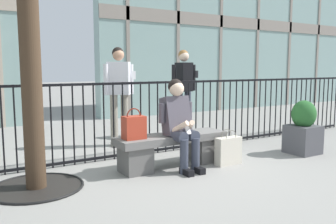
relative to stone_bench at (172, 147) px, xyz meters
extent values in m
plane|color=gray|center=(0.00, 0.00, -0.27)|extent=(60.00, 60.00, 0.00)
cube|color=slate|center=(0.00, 0.00, 0.13)|extent=(1.60, 0.44, 0.10)
cube|color=#605E5B|center=(-0.56, 0.00, -0.10)|extent=(0.36, 0.37, 0.35)
cube|color=#605E5B|center=(0.56, 0.00, -0.10)|extent=(0.36, 0.37, 0.35)
cylinder|color=#383D4C|center=(-0.05, -0.18, 0.20)|extent=(0.15, 0.40, 0.15)
cylinder|color=#383D4C|center=(-0.05, -0.38, -0.05)|extent=(0.11, 0.11, 0.45)
cube|color=black|center=(-0.05, -0.44, -0.23)|extent=(0.09, 0.22, 0.08)
cylinder|color=#383D4C|center=(0.13, -0.18, 0.20)|extent=(0.15, 0.40, 0.15)
cylinder|color=#383D4C|center=(0.13, -0.38, -0.05)|extent=(0.11, 0.11, 0.45)
cube|color=black|center=(0.13, -0.44, -0.23)|extent=(0.09, 0.22, 0.08)
cube|color=#4C4751|center=(0.04, -0.04, 0.44)|extent=(0.36, 0.30, 0.55)
cylinder|color=#4C4751|center=(-0.18, -0.04, 0.49)|extent=(0.08, 0.08, 0.26)
cylinder|color=beige|center=(-0.04, -0.26, 0.32)|extent=(0.16, 0.28, 0.20)
cylinder|color=#4C4751|center=(0.26, -0.04, 0.49)|extent=(0.08, 0.08, 0.26)
cylinder|color=beige|center=(0.12, -0.26, 0.32)|extent=(0.16, 0.28, 0.20)
cube|color=silver|center=(0.04, -0.32, 0.30)|extent=(0.07, 0.10, 0.13)
sphere|color=beige|center=(0.04, -0.06, 0.81)|extent=(0.20, 0.20, 0.20)
sphere|color=black|center=(0.04, -0.03, 0.84)|extent=(0.20, 0.20, 0.20)
cube|color=#B23823|center=(-0.58, -0.01, 0.33)|extent=(0.28, 0.18, 0.30)
torus|color=maroon|center=(-0.58, -0.01, 0.48)|extent=(0.20, 0.02, 0.20)
cube|color=beige|center=(0.73, -0.34, -0.08)|extent=(0.39, 0.14, 0.39)
torus|color=slate|center=(0.73, -0.39, 0.14)|extent=(0.19, 0.01, 0.19)
torus|color=slate|center=(0.73, -0.29, 0.14)|extent=(0.19, 0.01, 0.19)
cylinder|color=#383D4C|center=(1.30, 1.79, 0.18)|extent=(0.13, 0.13, 0.90)
cube|color=black|center=(1.30, 1.75, -0.24)|extent=(0.09, 0.22, 0.06)
cylinder|color=#383D4C|center=(1.50, 1.79, 0.18)|extent=(0.13, 0.13, 0.90)
cube|color=black|center=(1.50, 1.75, -0.24)|extent=(0.09, 0.22, 0.06)
cube|color=black|center=(1.40, 1.79, 0.91)|extent=(0.27, 0.40, 0.56)
cylinder|color=black|center=(1.17, 1.79, 0.89)|extent=(0.08, 0.08, 0.52)
cylinder|color=black|center=(1.64, 1.79, 0.89)|extent=(0.08, 0.08, 0.52)
sphere|color=beige|center=(1.40, 1.79, 1.31)|extent=(0.20, 0.20, 0.20)
sphere|color=olive|center=(1.40, 1.81, 1.34)|extent=(0.20, 0.20, 0.20)
cube|color=black|center=(1.64, 1.69, 0.96)|extent=(0.07, 0.01, 0.14)
cylinder|color=gray|center=(-0.17, 1.61, 0.18)|extent=(0.13, 0.13, 0.90)
cube|color=black|center=(-0.17, 1.57, -0.24)|extent=(0.09, 0.22, 0.06)
cylinder|color=gray|center=(0.03, 1.61, 0.18)|extent=(0.13, 0.13, 0.90)
cube|color=black|center=(0.03, 1.57, -0.24)|extent=(0.09, 0.22, 0.06)
cube|color=silver|center=(-0.07, 1.61, 0.91)|extent=(0.44, 0.40, 0.56)
cylinder|color=silver|center=(-0.31, 1.61, 0.89)|extent=(0.08, 0.08, 0.52)
cylinder|color=silver|center=(0.16, 1.61, 0.89)|extent=(0.08, 0.08, 0.52)
sphere|color=tan|center=(-0.07, 1.61, 1.31)|extent=(0.20, 0.20, 0.20)
sphere|color=black|center=(-0.07, 1.63, 1.34)|extent=(0.20, 0.20, 0.20)
cube|color=silver|center=(0.17, 1.51, 0.96)|extent=(0.07, 0.01, 0.14)
cylinder|color=black|center=(-2.03, 0.78, 0.30)|extent=(0.02, 0.02, 1.15)
cylinder|color=black|center=(-1.88, 0.78, 0.30)|extent=(0.02, 0.02, 1.15)
cylinder|color=black|center=(-1.73, 0.78, 0.30)|extent=(0.02, 0.02, 1.15)
cylinder|color=black|center=(-1.58, 0.78, 0.30)|extent=(0.02, 0.02, 1.15)
cylinder|color=black|center=(-1.43, 0.78, 0.30)|extent=(0.02, 0.02, 1.15)
cylinder|color=black|center=(-1.28, 0.78, 0.30)|extent=(0.02, 0.02, 1.15)
cylinder|color=black|center=(-1.13, 0.78, 0.30)|extent=(0.02, 0.02, 1.15)
cylinder|color=black|center=(-0.98, 0.78, 0.30)|extent=(0.02, 0.02, 1.15)
cylinder|color=black|center=(-0.83, 0.78, 0.30)|extent=(0.02, 0.02, 1.15)
cylinder|color=black|center=(-0.68, 0.78, 0.30)|extent=(0.02, 0.02, 1.15)
cylinder|color=black|center=(-0.53, 0.78, 0.30)|extent=(0.02, 0.02, 1.15)
cylinder|color=black|center=(-0.38, 0.78, 0.30)|extent=(0.02, 0.02, 1.15)
cylinder|color=black|center=(-0.23, 0.78, 0.30)|extent=(0.02, 0.02, 1.15)
cylinder|color=black|center=(-0.08, 0.78, 0.30)|extent=(0.02, 0.02, 1.15)
cylinder|color=black|center=(0.08, 0.78, 0.30)|extent=(0.02, 0.02, 1.15)
cylinder|color=black|center=(0.23, 0.78, 0.30)|extent=(0.02, 0.02, 1.15)
cylinder|color=black|center=(0.38, 0.78, 0.30)|extent=(0.02, 0.02, 1.15)
cylinder|color=black|center=(0.53, 0.78, 0.30)|extent=(0.02, 0.02, 1.15)
cylinder|color=black|center=(0.68, 0.78, 0.30)|extent=(0.02, 0.02, 1.15)
cylinder|color=black|center=(0.83, 0.78, 0.30)|extent=(0.02, 0.02, 1.15)
cylinder|color=black|center=(0.98, 0.78, 0.30)|extent=(0.02, 0.02, 1.15)
cylinder|color=black|center=(1.13, 0.78, 0.30)|extent=(0.02, 0.02, 1.15)
cylinder|color=black|center=(1.28, 0.78, 0.30)|extent=(0.02, 0.02, 1.15)
cylinder|color=black|center=(1.43, 0.78, 0.30)|extent=(0.02, 0.02, 1.15)
cylinder|color=black|center=(1.58, 0.78, 0.30)|extent=(0.02, 0.02, 1.15)
cylinder|color=black|center=(1.73, 0.78, 0.30)|extent=(0.02, 0.02, 1.15)
cylinder|color=black|center=(1.88, 0.78, 0.30)|extent=(0.02, 0.02, 1.15)
cylinder|color=black|center=(2.03, 0.78, 0.30)|extent=(0.02, 0.02, 1.15)
cylinder|color=black|center=(2.18, 0.78, 0.30)|extent=(0.02, 0.02, 1.15)
cylinder|color=black|center=(2.33, 0.78, 0.30)|extent=(0.02, 0.02, 1.15)
cylinder|color=black|center=(2.48, 0.78, 0.30)|extent=(0.02, 0.02, 1.15)
cylinder|color=black|center=(2.63, 0.78, 0.30)|extent=(0.02, 0.02, 1.15)
cylinder|color=black|center=(2.78, 0.78, 0.30)|extent=(0.02, 0.02, 1.15)
cylinder|color=black|center=(2.93, 0.78, 0.30)|extent=(0.02, 0.02, 1.15)
cylinder|color=black|center=(3.08, 0.78, 0.30)|extent=(0.02, 0.02, 1.15)
cylinder|color=black|center=(3.23, 0.78, 0.30)|extent=(0.02, 0.02, 1.15)
cylinder|color=black|center=(3.38, 0.78, 0.30)|extent=(0.02, 0.02, 1.15)
cylinder|color=black|center=(3.53, 0.78, 0.30)|extent=(0.02, 0.02, 1.15)
cylinder|color=black|center=(3.68, 0.78, 0.30)|extent=(0.02, 0.02, 1.15)
cylinder|color=black|center=(3.83, 0.78, 0.30)|extent=(0.02, 0.02, 1.15)
cylinder|color=black|center=(3.98, 0.78, 0.30)|extent=(0.02, 0.02, 1.15)
cylinder|color=black|center=(4.13, 0.78, 0.30)|extent=(0.02, 0.02, 1.15)
cylinder|color=black|center=(4.28, 0.78, 0.30)|extent=(0.02, 0.02, 1.15)
cylinder|color=black|center=(4.43, 0.78, 0.30)|extent=(0.02, 0.02, 1.15)
cylinder|color=black|center=(4.58, 0.78, 0.30)|extent=(0.02, 0.02, 1.15)
cylinder|color=black|center=(4.73, 0.78, 0.30)|extent=(0.02, 0.02, 1.15)
cylinder|color=black|center=(4.88, 0.78, 0.30)|extent=(0.02, 0.02, 1.15)
cube|color=black|center=(0.00, 0.78, -0.22)|extent=(9.77, 0.04, 0.04)
cube|color=black|center=(0.00, 0.78, 0.86)|extent=(9.77, 0.04, 0.04)
cylinder|color=black|center=(-1.79, 0.05, -0.27)|extent=(1.03, 1.03, 0.01)
torus|color=black|center=(-1.79, 0.05, -0.26)|extent=(1.06, 1.06, 0.03)
cylinder|color=#423021|center=(-1.79, 0.05, 1.43)|extent=(0.22, 0.22, 3.40)
cube|color=#4C4C51|center=(2.19, -0.45, -0.05)|extent=(0.45, 0.45, 0.45)
ellipsoid|color=#28602B|center=(2.19, -0.45, 0.36)|extent=(0.38, 0.38, 0.44)
cube|color=gray|center=(6.39, 4.73, 2.53)|extent=(11.22, 0.04, 0.36)
camera|label=1|loc=(-2.54, -4.06, 1.09)|focal=37.90mm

